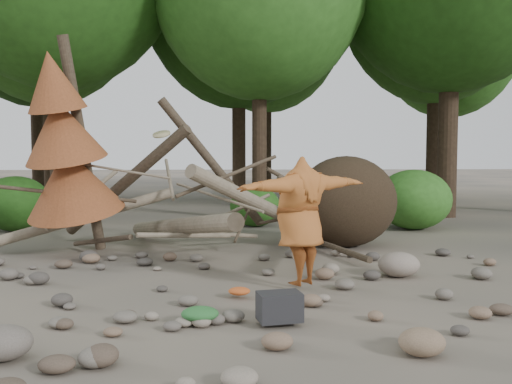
{
  "coord_description": "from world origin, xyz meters",
  "views": [
    {
      "loc": [
        -0.01,
        -7.91,
        2.06
      ],
      "look_at": [
        0.49,
        1.5,
        1.4
      ],
      "focal_mm": 40.0,
      "sensor_mm": 36.0,
      "label": 1
    }
  ],
  "objects": [
    {
      "name": "ground",
      "position": [
        0.0,
        0.0,
        0.0
      ],
      "size": [
        120.0,
        120.0,
        0.0
      ],
      "primitive_type": "plane",
      "color": "#514C44",
      "rests_on": "ground"
    },
    {
      "name": "deadfall_pile",
      "position": [
        2.02,
        4.24,
        0.95
      ],
      "size": [
        8.55,
        5.24,
        3.3
      ],
      "color": "#332619",
      "rests_on": "ground"
    },
    {
      "name": "dead_conifer",
      "position": [
        -3.12,
        3.37,
        2.11
      ],
      "size": [
        2.06,
        2.16,
        4.35
      ],
      "color": "#4C3F30",
      "rests_on": "ground"
    },
    {
      "name": "bush_left",
      "position": [
        -5.5,
        7.2,
        0.72
      ],
      "size": [
        1.8,
        1.8,
        1.44
      ],
      "primitive_type": "ellipsoid",
      "color": "#204E15",
      "rests_on": "ground"
    },
    {
      "name": "bush_mid",
      "position": [
        0.8,
        7.8,
        0.56
      ],
      "size": [
        1.4,
        1.4,
        1.12
      ],
      "primitive_type": "ellipsoid",
      "color": "#2B631C",
      "rests_on": "ground"
    },
    {
      "name": "bush_right",
      "position": [
        5.0,
        7.0,
        0.8
      ],
      "size": [
        2.0,
        2.0,
        1.6
      ],
      "primitive_type": "ellipsoid",
      "color": "#367624",
      "rests_on": "ground"
    },
    {
      "name": "frisbee_thrower",
      "position": [
        1.1,
        0.49,
        1.04
      ],
      "size": [
        3.37,
        1.8,
        2.33
      ],
      "color": "#AA5B26",
      "rests_on": "ground"
    },
    {
      "name": "backpack",
      "position": [
        0.62,
        -1.28,
        0.17
      ],
      "size": [
        0.56,
        0.43,
        0.34
      ],
      "primitive_type": "cube",
      "rotation": [
        0.0,
        0.0,
        0.19
      ],
      "color": "black",
      "rests_on": "ground"
    },
    {
      "name": "cloth_green",
      "position": [
        -0.32,
        -1.21,
        0.08
      ],
      "size": [
        0.45,
        0.38,
        0.17
      ],
      "primitive_type": "ellipsoid",
      "color": "#28652E",
      "rests_on": "ground"
    },
    {
      "name": "cloth_orange",
      "position": [
        0.17,
        -0.01,
        0.06
      ],
      "size": [
        0.31,
        0.25,
        0.11
      ],
      "primitive_type": "ellipsoid",
      "color": "#BD5020",
      "rests_on": "ground"
    },
    {
      "name": "boulder_front_left",
      "position": [
        -2.22,
        -2.26,
        0.17
      ],
      "size": [
        0.58,
        0.52,
        0.35
      ],
      "primitive_type": "ellipsoid",
      "color": "#6C625A",
      "rests_on": "ground"
    },
    {
      "name": "boulder_front_right",
      "position": [
        1.97,
        -2.37,
        0.14
      ],
      "size": [
        0.47,
        0.43,
        0.28
      ],
      "primitive_type": "ellipsoid",
      "color": "#836951",
      "rests_on": "ground"
    },
    {
      "name": "boulder_mid_right",
      "position": [
        2.85,
        1.27,
        0.21
      ],
      "size": [
        0.69,
        0.62,
        0.41
      ],
      "primitive_type": "ellipsoid",
      "color": "gray",
      "rests_on": "ground"
    }
  ]
}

